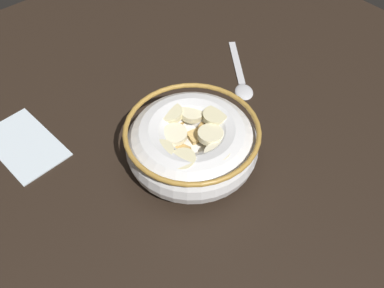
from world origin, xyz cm
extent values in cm
cube|color=black|center=(0.00, 0.00, -1.00)|extent=(95.49, 95.49, 2.00)
cylinder|color=white|center=(0.00, 0.00, 0.30)|extent=(8.68, 8.68, 0.60)
torus|color=white|center=(0.00, 0.00, 2.90)|extent=(15.78, 15.78, 5.79)
torus|color=#B28438|center=(0.00, 0.00, 5.49)|extent=(15.91, 15.91, 0.60)
cylinder|color=white|center=(0.00, 0.00, 3.42)|extent=(12.31, 12.31, 0.40)
cube|color=tan|center=(-4.87, 1.22, 4.06)|extent=(2.46, 2.47, 1.01)
cube|color=#AD7F42|center=(-1.34, -4.19, 4.13)|extent=(2.00, 2.02, 0.84)
cube|color=#AD7F42|center=(-1.76, -2.65, 4.07)|extent=(2.02, 2.07, 0.93)
cube|color=tan|center=(0.62, -2.18, 3.92)|extent=(2.14, 2.07, 0.98)
cube|color=tan|center=(-2.95, 3.82, 4.18)|extent=(2.44, 2.45, 0.94)
cube|color=#AD7F42|center=(3.39, 2.86, 4.07)|extent=(2.44, 2.45, 0.96)
cube|color=#B78947|center=(-3.10, -0.37, 3.99)|extent=(1.84, 1.83, 0.78)
cube|color=#B78947|center=(0.25, 2.13, 4.00)|extent=(2.28, 2.29, 0.80)
cube|color=tan|center=(-4.13, -2.49, 4.09)|extent=(2.20, 2.16, 0.91)
cube|color=tan|center=(-0.34, 0.57, 3.92)|extent=(2.04, 2.01, 0.86)
cube|color=#AD7F42|center=(3.34, -1.80, 4.12)|extent=(2.16, 2.09, 0.99)
cube|color=#AD7F42|center=(0.66, 4.49, 4.08)|extent=(2.25, 2.23, 0.84)
cube|color=tan|center=(-1.31, 4.90, 4.03)|extent=(2.38, 2.39, 0.88)
cube|color=tan|center=(3.43, -3.94, 3.94)|extent=(2.29, 2.26, 0.88)
cube|color=tan|center=(1.31, -4.71, 4.05)|extent=(2.21, 2.25, 0.92)
cube|color=tan|center=(1.77, 3.00, 4.14)|extent=(2.33, 2.32, 0.81)
cube|color=tan|center=(-5.19, -0.89, 3.98)|extent=(1.93, 1.86, 0.97)
cylinder|color=#F4EABC|center=(1.71, 1.31, 5.14)|extent=(4.20, 4.21, 0.95)
cylinder|color=beige|center=(2.57, -3.59, 5.31)|extent=(3.69, 3.72, 1.14)
cylinder|color=beige|center=(-0.04, -4.56, 5.24)|extent=(3.85, 3.85, 0.96)
cylinder|color=beige|center=(0.50, 3.65, 5.32)|extent=(3.31, 3.32, 0.85)
cylinder|color=#F9EFC6|center=(4.27, -0.05, 5.13)|extent=(4.24, 4.20, 1.28)
cylinder|color=#F9EFC6|center=(-1.29, -1.56, 4.76)|extent=(4.20, 4.21, 0.98)
cylinder|color=#F4EABC|center=(-2.44, 2.06, 5.05)|extent=(3.47, 3.48, 1.29)
cylinder|color=beige|center=(-3.89, -0.25, 5.23)|extent=(4.02, 4.04, 1.05)
ellipsoid|color=silver|center=(-4.42, 13.76, 0.40)|extent=(4.28, 4.11, 0.80)
cube|color=silver|center=(-9.86, 17.75, 0.18)|extent=(8.74, 6.78, 0.36)
cube|color=silver|center=(-15.97, -14.57, 0.15)|extent=(12.02, 7.71, 0.30)
camera|label=1|loc=(24.55, -21.46, 41.02)|focal=39.45mm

